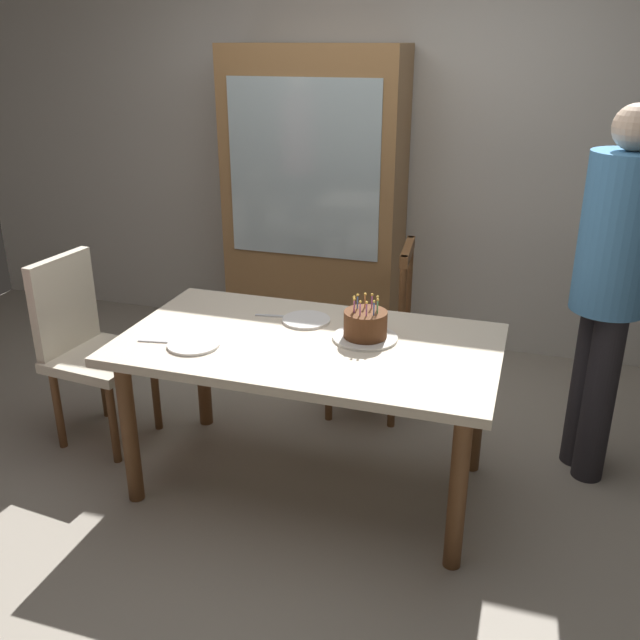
{
  "coord_description": "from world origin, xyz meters",
  "views": [
    {
      "loc": [
        0.87,
        -2.57,
        1.92
      ],
      "look_at": [
        0.05,
        0.0,
        0.82
      ],
      "focal_mm": 38.93,
      "sensor_mm": 36.0,
      "label": 1
    }
  ],
  "objects_px": {
    "dining_table": "(309,359)",
    "china_cabinet": "(315,204)",
    "birthday_cake": "(365,327)",
    "chair_upholstered": "(86,340)",
    "chair_spindle_back": "(372,333)",
    "plate_near_celebrant": "(194,345)",
    "plate_far_side": "(306,320)",
    "person_guest": "(611,278)"
  },
  "relations": [
    {
      "from": "dining_table",
      "to": "china_cabinet",
      "type": "distance_m",
      "value": 1.66
    },
    {
      "from": "dining_table",
      "to": "birthday_cake",
      "type": "relative_size",
      "value": 5.75
    },
    {
      "from": "dining_table",
      "to": "chair_upholstered",
      "type": "bearing_deg",
      "value": 176.42
    },
    {
      "from": "dining_table",
      "to": "china_cabinet",
      "type": "xyz_separation_m",
      "value": [
        -0.48,
        1.56,
        0.32
      ]
    },
    {
      "from": "chair_spindle_back",
      "to": "china_cabinet",
      "type": "relative_size",
      "value": 0.5
    },
    {
      "from": "birthday_cake",
      "to": "dining_table",
      "type": "bearing_deg",
      "value": -158.67
    },
    {
      "from": "plate_near_celebrant",
      "to": "china_cabinet",
      "type": "height_order",
      "value": "china_cabinet"
    },
    {
      "from": "plate_far_side",
      "to": "person_guest",
      "type": "relative_size",
      "value": 0.13
    },
    {
      "from": "plate_far_side",
      "to": "china_cabinet",
      "type": "bearing_deg",
      "value": 106.48
    },
    {
      "from": "dining_table",
      "to": "chair_upholstered",
      "type": "relative_size",
      "value": 1.7
    },
    {
      "from": "dining_table",
      "to": "chair_spindle_back",
      "type": "relative_size",
      "value": 1.7
    },
    {
      "from": "dining_table",
      "to": "chair_spindle_back",
      "type": "bearing_deg",
      "value": 82.92
    },
    {
      "from": "person_guest",
      "to": "chair_spindle_back",
      "type": "bearing_deg",
      "value": 166.81
    },
    {
      "from": "plate_near_celebrant",
      "to": "chair_spindle_back",
      "type": "height_order",
      "value": "chair_spindle_back"
    },
    {
      "from": "dining_table",
      "to": "plate_near_celebrant",
      "type": "distance_m",
      "value": 0.5
    },
    {
      "from": "plate_near_celebrant",
      "to": "chair_upholstered",
      "type": "bearing_deg",
      "value": 159.76
    },
    {
      "from": "chair_upholstered",
      "to": "person_guest",
      "type": "height_order",
      "value": "person_guest"
    },
    {
      "from": "dining_table",
      "to": "plate_far_side",
      "type": "distance_m",
      "value": 0.24
    },
    {
      "from": "chair_upholstered",
      "to": "dining_table",
      "type": "bearing_deg",
      "value": -3.58
    },
    {
      "from": "plate_near_celebrant",
      "to": "plate_far_side",
      "type": "height_order",
      "value": "same"
    },
    {
      "from": "plate_far_side",
      "to": "chair_spindle_back",
      "type": "bearing_deg",
      "value": 72.8
    },
    {
      "from": "chair_spindle_back",
      "to": "chair_upholstered",
      "type": "relative_size",
      "value": 1.0
    },
    {
      "from": "plate_near_celebrant",
      "to": "plate_far_side",
      "type": "relative_size",
      "value": 1.0
    },
    {
      "from": "birthday_cake",
      "to": "chair_spindle_back",
      "type": "xyz_separation_m",
      "value": [
        -0.13,
        0.68,
        -0.32
      ]
    },
    {
      "from": "plate_far_side",
      "to": "chair_spindle_back",
      "type": "relative_size",
      "value": 0.23
    },
    {
      "from": "plate_far_side",
      "to": "person_guest",
      "type": "distance_m",
      "value": 1.34
    },
    {
      "from": "birthday_cake",
      "to": "chair_upholstered",
      "type": "distance_m",
      "value": 1.44
    },
    {
      "from": "dining_table",
      "to": "birthday_cake",
      "type": "xyz_separation_m",
      "value": [
        0.23,
        0.09,
        0.15
      ]
    },
    {
      "from": "chair_spindle_back",
      "to": "person_guest",
      "type": "relative_size",
      "value": 0.56
    },
    {
      "from": "person_guest",
      "to": "china_cabinet",
      "type": "height_order",
      "value": "china_cabinet"
    },
    {
      "from": "birthday_cake",
      "to": "plate_near_celebrant",
      "type": "bearing_deg",
      "value": -156.52
    },
    {
      "from": "person_guest",
      "to": "plate_near_celebrant",
      "type": "bearing_deg",
      "value": -156.56
    },
    {
      "from": "plate_far_side",
      "to": "chair_spindle_back",
      "type": "height_order",
      "value": "chair_spindle_back"
    },
    {
      "from": "dining_table",
      "to": "plate_far_side",
      "type": "relative_size",
      "value": 7.32
    },
    {
      "from": "dining_table",
      "to": "plate_near_celebrant",
      "type": "xyz_separation_m",
      "value": [
        -0.44,
        -0.2,
        0.09
      ]
    },
    {
      "from": "dining_table",
      "to": "china_cabinet",
      "type": "height_order",
      "value": "china_cabinet"
    },
    {
      "from": "china_cabinet",
      "to": "plate_far_side",
      "type": "bearing_deg",
      "value": -73.52
    },
    {
      "from": "plate_near_celebrant",
      "to": "chair_spindle_back",
      "type": "relative_size",
      "value": 0.23
    },
    {
      "from": "plate_far_side",
      "to": "chair_spindle_back",
      "type": "xyz_separation_m",
      "value": [
        0.18,
        0.57,
        -0.27
      ]
    },
    {
      "from": "plate_far_side",
      "to": "person_guest",
      "type": "bearing_deg",
      "value": 13.56
    },
    {
      "from": "plate_far_side",
      "to": "chair_upholstered",
      "type": "xyz_separation_m",
      "value": [
        -1.11,
        -0.13,
        -0.2
      ]
    },
    {
      "from": "plate_near_celebrant",
      "to": "person_guest",
      "type": "bearing_deg",
      "value": 23.44
    }
  ]
}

